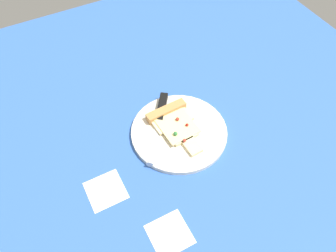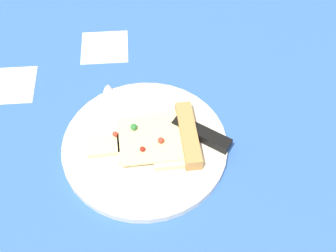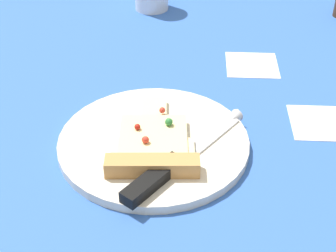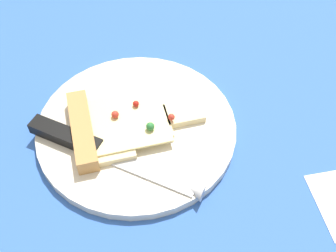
{
  "view_description": "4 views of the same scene",
  "coord_description": "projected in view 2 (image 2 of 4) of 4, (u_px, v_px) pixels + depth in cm",
  "views": [
    {
      "loc": [
        44.01,
        -26.34,
        75.87
      ],
      "look_at": [
        -5.4,
        -0.36,
        2.54
      ],
      "focal_mm": 36.08,
      "sensor_mm": 36.0,
      "label": 1
    },
    {
      "loc": [
        -4.14,
        42.54,
        58.74
      ],
      "look_at": [
        -7.32,
        -0.56,
        2.14
      ],
      "focal_mm": 46.96,
      "sensor_mm": 36.0,
      "label": 2
    },
    {
      "loc": [
        -59.54,
        -2.92,
        44.67
      ],
      "look_at": [
        -2.53,
        0.08,
        2.97
      ],
      "focal_mm": 54.92,
      "sensor_mm": 36.0,
      "label": 3
    },
    {
      "loc": [
        -6.09,
        -33.53,
        45.47
      ],
      "look_at": [
        0.36,
        -0.72,
        3.6
      ],
      "focal_mm": 45.65,
      "sensor_mm": 36.0,
      "label": 4
    }
  ],
  "objects": [
    {
      "name": "pizza_slice",
      "position": [
        161.0,
        139.0,
        0.7
      ],
      "size": [
        17.8,
        12.13,
        2.39
      ],
      "rotation": [
        0.0,
        0.0,
        4.77
      ],
      "color": "beige",
      "rests_on": "plate"
    },
    {
      "name": "plate",
      "position": [
        145.0,
        146.0,
        0.71
      ],
      "size": [
        26.5,
        26.5,
        1.31
      ],
      "primitive_type": "cylinder",
      "color": "silver",
      "rests_on": "ground_plane"
    },
    {
      "name": "knife",
      "position": [
        177.0,
        123.0,
        0.72
      ],
      "size": [
        20.61,
        15.86,
        2.45
      ],
      "rotation": [
        0.0,
        0.0,
        4.08
      ],
      "color": "silver",
      "rests_on": "plate"
    },
    {
      "name": "ground_plane",
      "position": [
        125.0,
        144.0,
        0.73
      ],
      "size": [
        149.48,
        149.48,
        3.0
      ],
      "color": "#3360B7",
      "rests_on": "ground"
    }
  ]
}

